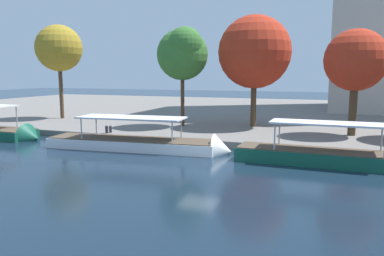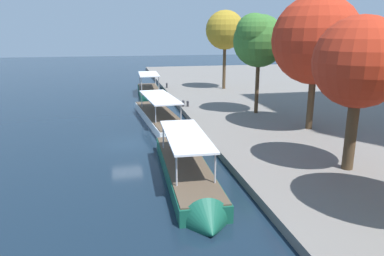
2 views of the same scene
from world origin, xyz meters
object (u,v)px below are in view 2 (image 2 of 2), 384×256
Objects in this scene: tour_boat_2 at (188,178)px; mooring_bollard_2 at (167,85)px; tour_boat_0 at (150,93)px; mooring_bollard_0 at (188,103)px; tree_4 at (316,39)px; mooring_bollard_1 at (183,103)px; tree_3 at (225,29)px; tour_boat_1 at (162,121)px; tree_5 at (364,61)px; tree_2 at (258,39)px.

tour_boat_2 reaches higher than mooring_bollard_2.
mooring_bollard_0 is (11.01, 3.39, 0.55)m from tour_boat_0.
mooring_bollard_0 is at bearing 18.72° from tour_boat_0.
tree_4 is at bearing 36.05° from mooring_bollard_0.
mooring_bollard_1 is 16.87m from tree_4.
tree_4 reaches higher than tree_3.
tree_3 is at bearing 141.20° from tour_boat_1.
tree_3 reaches higher than tour_boat_1.
tree_3 is (-32.33, 11.98, 8.97)m from tour_boat_2.
mooring_bollard_1 is at bearing -0.37° from mooring_bollard_2.
tree_3 is 33.67m from tree_5.
tree_4 is 9.86m from tree_5.
tour_boat_2 is 17.30× the size of mooring_bollard_2.
mooring_bollard_2 reaches higher than mooring_bollard_0.
tour_boat_1 is 20.05m from tree_5.
tree_5 is at bearing 84.48° from tour_boat_2.
tour_boat_0 is 27.15m from tree_4.
tour_boat_0 is 31.22m from tour_boat_2.
tree_4 reaches higher than tour_boat_2.
tour_boat_2 is at bearing -20.33° from tree_3.
tree_3 is at bearing 177.08° from tree_5.
tree_2 is (-15.33, 10.23, 7.88)m from tour_boat_2.
tree_4 reaches higher than tour_boat_1.
mooring_bollard_2 is at bearing -169.40° from tree_5.
mooring_bollard_0 is (-20.21, 3.95, 0.59)m from tour_boat_2.
tree_2 is (4.88, 6.28, 7.29)m from mooring_bollard_0.
tree_2 is (15.88, 9.67, 7.84)m from tour_boat_0.
mooring_bollard_0 is 0.06× the size of tree_3.
mooring_bollard_0 is 0.88× the size of mooring_bollard_2.
mooring_bollard_1 is at bearing 16.39° from tour_boat_0.
tour_boat_0 is 1.07× the size of tree_4.
tree_5 is (16.57, 0.04, -0.90)m from tree_2.
tour_boat_1 is 22.99m from tree_3.
tour_boat_0 reaches higher than tour_boat_2.
tree_5 is at bearing -14.03° from tree_4.
tour_boat_1 is 1.34× the size of tree_4.
tour_boat_1 is (16.53, -0.28, -0.05)m from tour_boat_0.
tour_boat_0 is 20.18m from tree_2.
mooring_bollard_1 is 0.98× the size of mooring_bollard_2.
mooring_bollard_1 is 0.07× the size of tree_4.
tour_boat_1 is at bearing -9.26° from mooring_bollard_2.
tree_3 is (-12.12, 8.03, 8.37)m from mooring_bollard_0.
tour_boat_1 is 14.69m from tour_boat_2.
tour_boat_2 is 19.62× the size of mooring_bollard_0.
tour_boat_1 is 19.85× the size of mooring_bollard_2.
tree_4 is at bearing 18.84° from tree_2.
mooring_bollard_2 is 0.08× the size of tree_5.
tree_5 is at bearing 18.24° from tour_boat_0.
mooring_bollard_0 is at bearing -143.95° from tree_4.
tour_boat_0 reaches higher than tour_boat_1.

